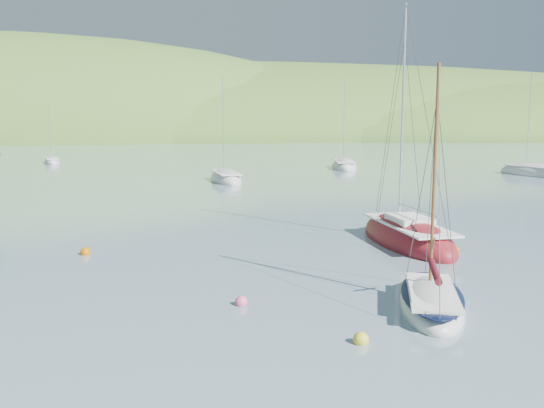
{
  "coord_description": "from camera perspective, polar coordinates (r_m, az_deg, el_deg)",
  "views": [
    {
      "loc": [
        -2.41,
        -18.97,
        6.81
      ],
      "look_at": [
        0.7,
        8.0,
        2.71
      ],
      "focal_mm": 40.0,
      "sensor_mm": 36.0,
      "label": 1
    }
  ],
  "objects": [
    {
      "name": "distant_sloop_d",
      "position": [
        72.37,
        23.4,
        2.65
      ],
      "size": [
        6.04,
        9.06,
        12.22
      ],
      "rotation": [
        0.0,
        0.0,
        0.39
      ],
      "color": "silver",
      "rests_on": "ground"
    },
    {
      "name": "daysailer_white",
      "position": [
        22.27,
        14.76,
        -8.94
      ],
      "size": [
        3.77,
        6.31,
        9.13
      ],
      "rotation": [
        0.0,
        0.0,
        -0.29
      ],
      "color": "silver",
      "rests_on": "ground"
    },
    {
      "name": "distant_sloop_c",
      "position": [
        87.94,
        -20.0,
        3.74
      ],
      "size": [
        3.56,
        6.07,
        8.18
      ],
      "rotation": [
        0.0,
        0.0,
        0.29
      ],
      "color": "silver",
      "rests_on": "ground"
    },
    {
      "name": "sloop_red",
      "position": [
        32.58,
        12.62,
        -3.25
      ],
      "size": [
        4.01,
        9.36,
        13.45
      ],
      "rotation": [
        0.0,
        0.0,
        0.1
      ],
      "color": "maroon",
      "rests_on": "ground"
    },
    {
      "name": "distant_sloop_b",
      "position": [
        75.15,
        6.8,
        3.48
      ],
      "size": [
        3.95,
        8.47,
        11.64
      ],
      "rotation": [
        0.0,
        0.0,
        -0.14
      ],
      "color": "silver",
      "rests_on": "ground"
    },
    {
      "name": "mooring_buoys",
      "position": [
        24.59,
        -2.24,
        -7.21
      ],
      "size": [
        18.45,
        13.18,
        0.49
      ],
      "color": "yellow",
      "rests_on": "ground"
    },
    {
      "name": "shoreline_hills",
      "position": [
        191.66,
        -8.8,
        6.46
      ],
      "size": [
        690.0,
        135.0,
        56.0
      ],
      "color": "#45732B",
      "rests_on": "ground"
    },
    {
      "name": "distant_sloop_a",
      "position": [
        60.82,
        -4.37,
        2.32
      ],
      "size": [
        3.97,
        8.19,
        11.21
      ],
      "rotation": [
        0.0,
        0.0,
        0.16
      ],
      "color": "silver",
      "rests_on": "ground"
    },
    {
      "name": "ground",
      "position": [
        20.3,
        0.63,
        -11.01
      ],
      "size": [
        700.0,
        700.0,
        0.0
      ],
      "primitive_type": "plane",
      "color": "slate",
      "rests_on": "ground"
    }
  ]
}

